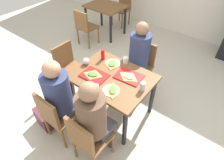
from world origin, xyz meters
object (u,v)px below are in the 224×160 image
at_px(chair_near_left, 56,115).
at_px(chair_near_right, 87,138).
at_px(soda_can, 143,86).
at_px(condiment_bottle, 103,55).
at_px(foil_bundle, 86,61).
at_px(paper_plate_center, 113,63).
at_px(handbag, 44,118).
at_px(pizza_slice_d, 113,90).
at_px(chair_left_end, 68,65).
at_px(main_table, 112,81).
at_px(plastic_cup_a, 125,60).
at_px(person_in_brown_jacket, 94,117).
at_px(pizza_slice_c, 112,64).
at_px(person_in_red, 61,95).
at_px(pizza_slice_a, 93,74).
at_px(plastic_cup_b, 96,89).
at_px(pizza_slice_b, 129,76).
at_px(background_table, 105,10).
at_px(paper_plate_near_edge, 111,90).
at_px(chair_far_side, 141,63).
at_px(background_chair_near, 85,26).
at_px(person_far_side, 138,54).
at_px(background_chair_far, 123,7).
at_px(tray_red_near, 94,75).
at_px(tray_red_far, 129,76).

bearing_deg(chair_near_left, chair_near_right, 0.00).
height_order(chair_near_right, soda_can, soda_can).
distance_m(condiment_bottle, foil_bundle, 0.27).
height_order(paper_plate_center, handbag, paper_plate_center).
bearing_deg(pizza_slice_d, chair_left_end, 168.91).
distance_m(main_table, plastic_cup_a, 0.38).
bearing_deg(person_in_brown_jacket, foil_bundle, 138.94).
bearing_deg(paper_plate_center, chair_near_right, -67.09).
bearing_deg(pizza_slice_c, condiment_bottle, 171.99).
distance_m(person_in_red, pizza_slice_a, 0.51).
bearing_deg(plastic_cup_b, chair_near_left, -123.76).
xyz_separation_m(plastic_cup_a, handbag, (-0.59, -1.17, -0.64)).
bearing_deg(pizza_slice_b, background_table, 136.26).
height_order(paper_plate_center, paper_plate_near_edge, same).
xyz_separation_m(chair_far_side, paper_plate_near_edge, (0.16, -1.03, 0.25)).
bearing_deg(chair_near_right, chair_far_side, 99.64).
bearing_deg(background_chair_near, plastic_cup_a, -26.85).
bearing_deg(pizza_slice_a, person_far_side, 75.46).
bearing_deg(handbag, chair_near_left, 2.59).
xyz_separation_m(person_in_brown_jacket, pizza_slice_d, (-0.09, 0.44, 0.01)).
relative_size(chair_near_right, plastic_cup_b, 8.40).
xyz_separation_m(chair_far_side, handbag, (-0.62, -1.61, -0.35)).
bearing_deg(background_chair_far, plastic_cup_a, -53.88).
bearing_deg(person_in_red, condiment_bottle, 95.24).
height_order(foil_bundle, background_chair_near, background_chair_near).
relative_size(main_table, person_in_red, 0.87).
height_order(pizza_slice_c, soda_can, soda_can).
bearing_deg(plastic_cup_a, chair_near_right, -75.47).
bearing_deg(foil_bundle, main_table, 2.57).
bearing_deg(background_chair_near, person_far_side, -17.78).
xyz_separation_m(person_far_side, tray_red_near, (-0.19, -0.80, 0.00)).
height_order(chair_near_right, person_in_brown_jacket, person_in_brown_jacket).
relative_size(chair_left_end, background_chair_near, 1.00).
distance_m(person_in_red, pizza_slice_c, 0.87).
distance_m(main_table, tray_red_far, 0.25).
relative_size(paper_plate_center, condiment_bottle, 1.38).
bearing_deg(pizza_slice_c, chair_near_right, -67.04).
relative_size(tray_red_near, pizza_slice_a, 1.50).
bearing_deg(chair_near_right, plastic_cup_b, 118.68).
bearing_deg(pizza_slice_a, background_chair_far, 118.13).
height_order(chair_near_right, handbag, chair_near_right).
bearing_deg(pizza_slice_b, plastic_cup_b, -110.05).
bearing_deg(tray_red_far, soda_can, -20.92).
xyz_separation_m(pizza_slice_b, background_table, (-1.92, 1.84, -0.15)).
relative_size(pizza_slice_b, pizza_slice_c, 0.86).
distance_m(plastic_cup_a, background_chair_far, 2.90).
relative_size(paper_plate_near_edge, handbag, 0.69).
height_order(person_in_brown_jacket, pizza_slice_c, person_in_brown_jacket).
bearing_deg(main_table, tray_red_near, -142.61).
distance_m(chair_near_right, pizza_slice_d, 0.64).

